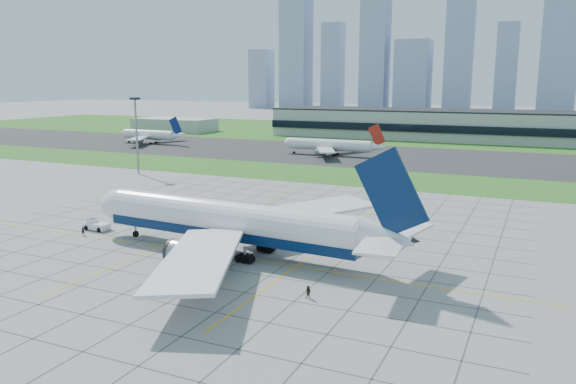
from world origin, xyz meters
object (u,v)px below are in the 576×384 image
crew_near (83,231)px  distant_jet_0 (150,135)px  crew_far (308,292)px  airliner (231,222)px  pushback_tug (96,225)px  light_mast (136,126)px  distant_jet_1 (331,145)px

crew_near → distant_jet_0: size_ratio=0.04×
crew_near → distant_jet_0: 174.87m
crew_far → distant_jet_0: size_ratio=0.04×
airliner → crew_near: bearing=-172.7°
pushback_tug → crew_far: (55.26, -16.66, -0.06)m
light_mast → pushback_tug: (40.11, -62.48, -15.18)m
airliner → crew_near: 33.95m
airliner → distant_jet_0: (-131.05, 143.00, -1.27)m
light_mast → distant_jet_1: 84.76m
airliner → crew_far: airliner is taller
light_mast → pushback_tug: size_ratio=3.13×
pushback_tug → crew_far: 57.72m
light_mast → crew_near: (40.85, -66.93, -15.24)m
light_mast → airliner: size_ratio=0.38×
airliner → distant_jet_0: bearing=136.1°
airliner → distant_jet_1: airliner is taller
distant_jet_1 → distant_jet_0: bearing=176.7°
airliner → pushback_tug: 34.68m
pushback_tug → crew_near: bearing=-77.0°
pushback_tug → distant_jet_1: 135.02m
light_mast → crew_far: size_ratio=13.50×
crew_near → pushback_tug: bearing=56.8°
pushback_tug → distant_jet_0: bearing=128.2°
distant_jet_0 → distant_jet_1: size_ratio=1.00×
crew_far → distant_jet_0: distant_jet_0 is taller
pushback_tug → crew_far: pushback_tug is taller
distant_jet_0 → distant_jet_1: bearing=-3.3°
crew_far → distant_jet_1: 160.66m
pushback_tug → distant_jet_0: size_ratio=0.19×
crew_far → light_mast: bearing=152.7°
crew_far → distant_jet_0: 218.82m
crew_far → distant_jet_0: (-152.04, 157.34, 3.54)m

